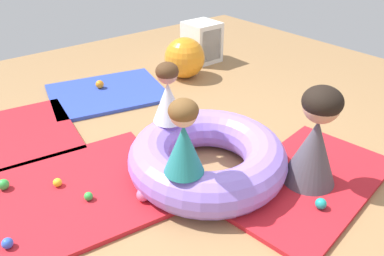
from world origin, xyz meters
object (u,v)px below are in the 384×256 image
at_px(play_ball_green, 88,196).
at_px(play_ball_green_second, 3,184).
at_px(inflatable_cushion, 207,157).
at_px(play_ball_yellow, 57,182).
at_px(child_in_white, 168,93).
at_px(play_ball_blue, 7,243).
at_px(adult_seated, 315,138).
at_px(storage_cube, 203,42).
at_px(play_ball_orange, 100,84).
at_px(exercise_ball_large, 185,58).
at_px(child_in_teal, 184,138).
at_px(play_ball_teal, 321,204).
at_px(play_ball_pink, 143,195).

bearing_deg(play_ball_green, play_ball_green_second, 130.90).
height_order(inflatable_cushion, play_ball_green_second, inflatable_cushion).
bearing_deg(play_ball_yellow, child_in_white, -7.47).
distance_m(inflatable_cushion, play_ball_yellow, 1.20).
relative_size(inflatable_cushion, play_ball_blue, 17.94).
relative_size(adult_seated, storage_cube, 1.45).
xyz_separation_m(play_ball_orange, storage_cube, (1.65, 0.03, 0.19)).
bearing_deg(child_in_white, play_ball_orange, -173.52).
distance_m(play_ball_blue, storage_cube, 3.78).
xyz_separation_m(inflatable_cushion, exercise_ball_large, (1.15, 1.79, 0.09)).
relative_size(play_ball_orange, play_ball_green_second, 1.17).
height_order(child_in_teal, exercise_ball_large, child_in_teal).
distance_m(play_ball_yellow, play_ball_orange, 1.87).
xyz_separation_m(adult_seated, play_ball_blue, (-2.08, 0.77, -0.36)).
bearing_deg(child_in_teal, inflatable_cushion, 20.61).
relative_size(play_ball_teal, play_ball_green_second, 0.97).
relative_size(play_ball_yellow, play_ball_blue, 0.95).
xyz_separation_m(inflatable_cushion, play_ball_pink, (-0.61, 0.02, -0.08)).
bearing_deg(inflatable_cushion, play_ball_blue, 173.51).
height_order(inflatable_cushion, play_ball_orange, inflatable_cushion).
bearing_deg(play_ball_blue, play_ball_orange, 49.95).
xyz_separation_m(adult_seated, play_ball_green_second, (-1.93, 1.40, -0.35)).
distance_m(child_in_teal, play_ball_blue, 1.31).
relative_size(child_in_teal, adult_seated, 0.68).
bearing_deg(play_ball_pink, child_in_teal, -46.83).
distance_m(child_in_white, play_ball_teal, 1.46).
bearing_deg(play_ball_pink, play_ball_orange, 71.72).
xyz_separation_m(play_ball_yellow, play_ball_orange, (1.11, 1.50, 0.02)).
height_order(child_in_white, play_ball_blue, child_in_white).
xyz_separation_m(child_in_white, adult_seated, (0.61, -1.04, -0.16)).
xyz_separation_m(child_in_white, play_ball_orange, (0.13, 1.63, -0.51)).
xyz_separation_m(play_ball_orange, play_ball_teal, (0.27, -2.93, -0.01)).
distance_m(play_ball_orange, play_ball_teal, 2.94).
xyz_separation_m(play_ball_yellow, exercise_ball_large, (2.20, 1.22, 0.19)).
relative_size(play_ball_orange, play_ball_pink, 1.00).
height_order(child_in_white, play_ball_green_second, child_in_white).
relative_size(play_ball_pink, storage_cube, 0.18).
height_order(inflatable_cushion, play_ball_yellow, inflatable_cushion).
xyz_separation_m(play_ball_pink, play_ball_teal, (0.95, -0.87, -0.01)).
bearing_deg(inflatable_cushion, play_ball_yellow, 151.17).
relative_size(play_ball_green, play_ball_teal, 0.80).
height_order(play_ball_green, exercise_ball_large, exercise_ball_large).
xyz_separation_m(play_ball_green_second, storage_cube, (3.10, 1.30, 0.20)).
relative_size(play_ball_yellow, exercise_ball_large, 0.13).
height_order(child_in_white, play_ball_pink, child_in_white).
distance_m(inflatable_cushion, child_in_teal, 0.63).
bearing_deg(play_ball_teal, play_ball_orange, 95.35).
bearing_deg(play_ball_yellow, play_ball_green_second, 146.25).
distance_m(inflatable_cushion, adult_seated, 0.85).
bearing_deg(child_in_teal, child_in_white, 55.53).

